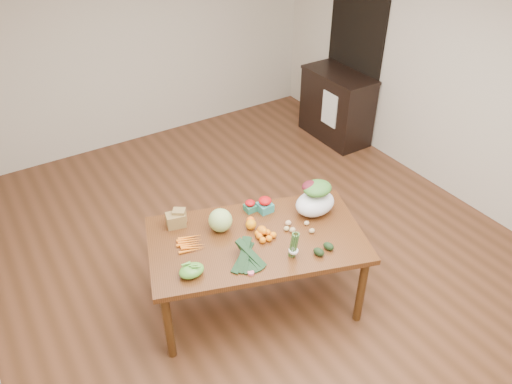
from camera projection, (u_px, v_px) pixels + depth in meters
floor at (262, 256)px, 5.06m from camera, size 6.00×6.00×0.00m
room_walls at (263, 139)px, 4.28m from camera, size 5.02×6.02×2.70m
dining_table at (257, 270)px, 4.36m from camera, size 2.00×1.51×0.75m
doorway_dark at (354, 60)px, 6.63m from camera, size 0.02×1.00×2.10m
cabinet at (336, 106)px, 6.82m from camera, size 0.52×1.02×0.94m
dish_towel at (329, 109)px, 6.56m from camera, size 0.02×0.28×0.45m
paper_bag at (176, 219)px, 4.23m from camera, size 0.25×0.23×0.15m
cabbage at (220, 220)px, 4.17m from camera, size 0.20×0.20×0.20m
strawberry_basket_a at (250, 207)px, 4.42m from camera, size 0.12×0.12×0.09m
strawberry_basket_b at (265, 206)px, 4.41m from camera, size 0.16×0.16×0.11m
orange_a at (251, 224)px, 4.21m from camera, size 0.09×0.09×0.09m
orange_b at (251, 220)px, 4.27m from camera, size 0.07×0.07×0.07m
orange_c at (262, 231)px, 4.15m from camera, size 0.09×0.09×0.09m
mandarin_cluster at (264, 233)px, 4.12m from camera, size 0.23×0.23×0.09m
carrots at (191, 243)px, 4.06m from camera, size 0.28×0.28×0.03m
snap_pea_bag at (192, 271)px, 3.76m from camera, size 0.20×0.15×0.09m
kale_bunch at (248, 257)px, 3.83m from camera, size 0.43×0.48×0.16m
asparagus_bundle at (294, 245)px, 3.88m from camera, size 0.11×0.14×0.26m
potato_a at (286, 229)px, 4.20m from camera, size 0.05×0.04×0.04m
potato_b at (292, 230)px, 4.19m from camera, size 0.05×0.05×0.05m
potato_c at (307, 223)px, 4.26m from camera, size 0.05×0.04×0.04m
potato_d at (288, 223)px, 4.26m from camera, size 0.05×0.05×0.05m
potato_e at (312, 231)px, 4.18m from camera, size 0.05×0.04×0.04m
avocado_a at (319, 252)px, 3.95m from camera, size 0.09×0.11×0.07m
avocado_b at (329, 246)px, 4.00m from camera, size 0.09×0.11×0.06m
salad_bag at (315, 200)px, 4.33m from camera, size 0.44×0.38×0.29m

